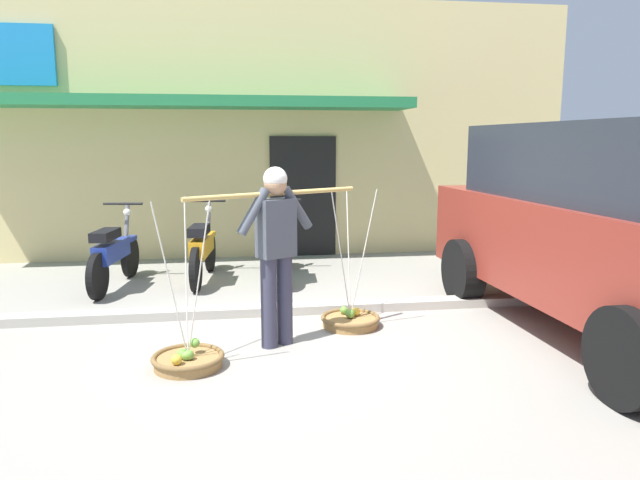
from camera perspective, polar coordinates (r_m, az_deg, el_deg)
ground_plane at (r=6.03m, az=-1.55°, el=-9.00°), size 90.00×90.00×0.00m
sidewalk_curb at (r=6.68m, az=-2.28°, el=-6.69°), size 20.00×0.24×0.10m
fruit_vendor at (r=5.45m, az=-4.30°, el=-0.41°), size 1.63×0.94×1.70m
fruit_basket_left_side at (r=5.26m, az=-12.74°, el=-11.22°), size 0.62×0.62×1.45m
fruit_basket_right_side at (r=6.21m, az=2.97°, el=-7.73°), size 0.62×0.62×1.45m
motorcycle_nearest_shop at (r=8.16m, az=-19.45°, el=-1.32°), size 0.54×1.81×1.09m
motorcycle_second_in_row at (r=8.24m, az=-11.34°, el=-0.85°), size 0.54×1.82×1.09m
motorcycle_third_in_row at (r=8.25m, az=-3.60°, el=-0.67°), size 0.54×1.82×1.09m
parked_truck at (r=6.37m, az=27.38°, el=1.37°), size 2.27×4.86×2.10m
storefront_building at (r=12.25m, az=-12.35°, el=10.25°), size 13.00×6.00×4.20m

